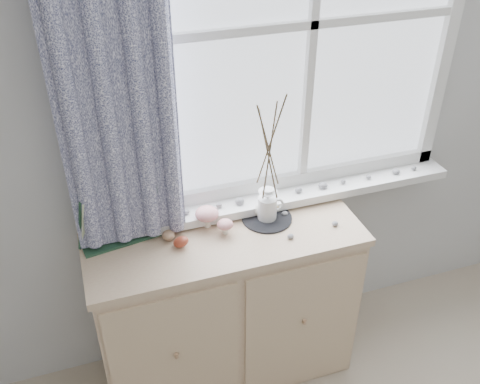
{
  "coord_description": "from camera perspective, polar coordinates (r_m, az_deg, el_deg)",
  "views": [
    {
      "loc": [
        -0.66,
        0.04,
        2.28
      ],
      "look_at": [
        -0.1,
        1.7,
        1.1
      ],
      "focal_mm": 40.0,
      "sensor_mm": 36.0,
      "label": 1
    }
  ],
  "objects": [
    {
      "name": "sideboard",
      "position": [
        2.57,
        -1.41,
        -12.25
      ],
      "size": [
        1.2,
        0.45,
        0.85
      ],
      "color": "#CCB38F",
      "rests_on": "ground"
    },
    {
      "name": "songbird_figurine",
      "position": [
        2.39,
        2.59,
        -1.93
      ],
      "size": [
        0.15,
        0.11,
        0.07
      ],
      "primitive_type": null,
      "rotation": [
        0.0,
        0.0,
        -0.39
      ],
      "color": "silver",
      "rests_on": "sideboard"
    },
    {
      "name": "sideboard_pebbles",
      "position": [
        2.37,
        5.52,
        -3.17
      ],
      "size": [
        0.33,
        0.23,
        0.02
      ],
      "color": "gray",
      "rests_on": "sideboard"
    },
    {
      "name": "botanical_book",
      "position": [
        2.22,
        -12.73,
        -2.76
      ],
      "size": [
        0.41,
        0.19,
        0.27
      ],
      "primitive_type": null,
      "rotation": [
        0.0,
        0.0,
        0.16
      ],
      "color": "#1F412C",
      "rests_on": "sideboard"
    },
    {
      "name": "twig_pitcher",
      "position": [
        2.19,
        3.16,
        4.89
      ],
      "size": [
        0.24,
        0.24,
        0.64
      ],
      "rotation": [
        0.0,
        0.0,
        0.07
      ],
      "color": "silver",
      "rests_on": "crocheted_doily"
    },
    {
      "name": "wooden_eggs",
      "position": [
        2.28,
        -7.67,
        -4.54
      ],
      "size": [
        0.13,
        0.17,
        0.07
      ],
      "color": "#A57C5B",
      "rests_on": "sideboard"
    },
    {
      "name": "toadstool_cluster",
      "position": [
        2.31,
        -3.05,
        -2.67
      ],
      "size": [
        0.15,
        0.16,
        0.1
      ],
      "color": "white",
      "rests_on": "sideboard"
    },
    {
      "name": "crocheted_doily",
      "position": [
        2.39,
        2.89,
        -2.79
      ],
      "size": [
        0.22,
        0.22,
        0.01
      ],
      "primitive_type": "cylinder",
      "color": "black",
      "rests_on": "sideboard"
    }
  ]
}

